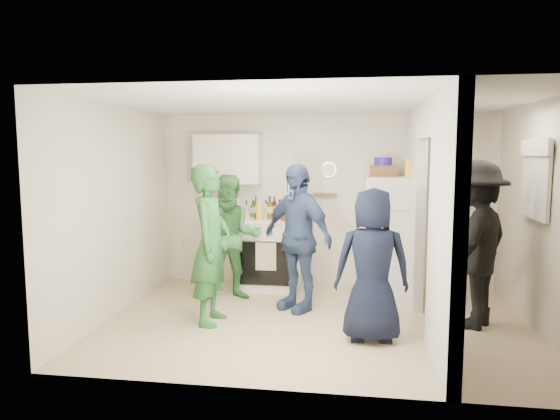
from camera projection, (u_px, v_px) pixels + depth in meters
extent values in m
plane|color=tan|center=(316.00, 322.00, 5.74)|extent=(4.80, 4.80, 0.00)
plane|color=silver|center=(325.00, 200.00, 7.27)|extent=(4.80, 0.00, 4.80)
plane|color=silver|center=(302.00, 241.00, 3.93)|extent=(4.80, 0.00, 4.80)
plane|color=silver|center=(116.00, 211.00, 5.94)|extent=(0.00, 3.40, 3.40)
plane|color=silver|center=(544.00, 219.00, 5.26)|extent=(0.00, 3.40, 3.40)
plane|color=white|center=(318.00, 102.00, 5.46)|extent=(4.80, 4.80, 0.00)
cube|color=silver|center=(415.00, 206.00, 6.51)|extent=(0.12, 1.20, 2.50)
cube|color=silver|center=(446.00, 232.00, 4.35)|extent=(0.12, 1.20, 2.50)
cube|color=silver|center=(430.00, 119.00, 5.31)|extent=(0.12, 1.00, 0.40)
cube|color=white|center=(271.00, 254.00, 7.14)|extent=(0.85, 0.71, 1.01)
cube|color=silver|center=(228.00, 159.00, 7.22)|extent=(0.95, 0.34, 0.70)
cube|color=silver|center=(389.00, 236.00, 6.84)|extent=(0.67, 0.65, 1.62)
cube|color=brown|center=(383.00, 171.00, 6.80)|extent=(0.35, 0.25, 0.15)
cylinder|color=#281591|center=(383.00, 161.00, 6.79)|extent=(0.24, 0.24, 0.11)
cylinder|color=yellow|center=(408.00, 168.00, 6.60)|extent=(0.09, 0.09, 0.25)
cylinder|color=white|center=(329.00, 170.00, 7.19)|extent=(0.22, 0.02, 0.22)
cube|color=olive|center=(325.00, 194.00, 7.21)|extent=(0.35, 0.08, 0.03)
cube|color=black|center=(537.00, 180.00, 5.41)|extent=(0.03, 0.70, 0.80)
cube|color=white|center=(536.00, 180.00, 5.41)|extent=(0.04, 0.76, 0.86)
cube|color=white|center=(535.00, 147.00, 5.38)|extent=(0.04, 0.82, 0.18)
cylinder|color=yellow|center=(259.00, 211.00, 6.87)|extent=(0.09, 0.09, 0.25)
cylinder|color=red|center=(284.00, 216.00, 6.84)|extent=(0.09, 0.09, 0.12)
imported|color=#296831|center=(211.00, 244.00, 5.65)|extent=(0.45, 0.67, 1.82)
imported|color=#3D8C4B|center=(232.00, 238.00, 6.56)|extent=(0.95, 0.83, 1.66)
imported|color=#374679|center=(297.00, 237.00, 6.14)|extent=(1.11, 0.99, 1.81)
imported|color=black|center=(372.00, 265.00, 5.11)|extent=(0.81, 0.55, 1.59)
imported|color=black|center=(475.00, 244.00, 5.53)|extent=(1.26, 1.38, 1.86)
cylinder|color=brown|center=(253.00, 209.00, 7.23)|extent=(0.08, 0.08, 0.25)
cylinder|color=#16431D|center=(256.00, 207.00, 7.02)|extent=(0.06, 0.06, 0.33)
cylinder|color=silver|center=(266.00, 208.00, 7.24)|extent=(0.07, 0.07, 0.25)
cylinder|color=#5C4110|center=(270.00, 208.00, 7.00)|extent=(0.08, 0.08, 0.33)
cylinder|color=#A5ADB7|center=(280.00, 208.00, 7.24)|extent=(0.08, 0.08, 0.26)
cylinder|color=#193513|center=(282.00, 209.00, 7.04)|extent=(0.06, 0.06, 0.27)
cylinder|color=olive|center=(290.00, 207.00, 7.15)|extent=(0.07, 0.07, 0.31)
cylinder|color=#9EA3AA|center=(247.00, 210.00, 7.00)|extent=(0.06, 0.06, 0.27)
cylinder|color=#52160E|center=(274.00, 207.00, 7.17)|extent=(0.06, 0.06, 0.31)
cylinder|color=#1D561F|center=(290.00, 210.00, 6.92)|extent=(0.06, 0.06, 0.26)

